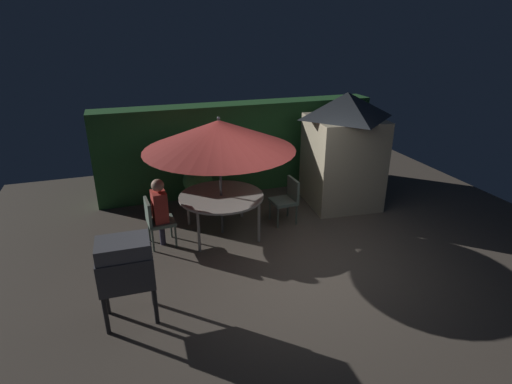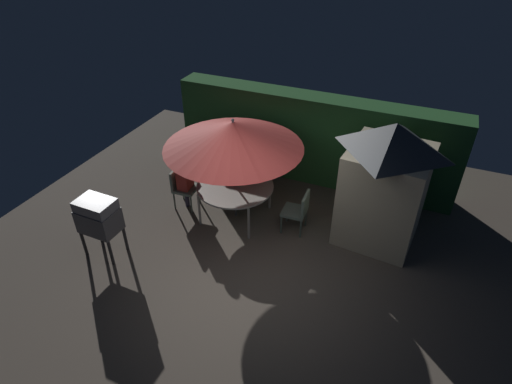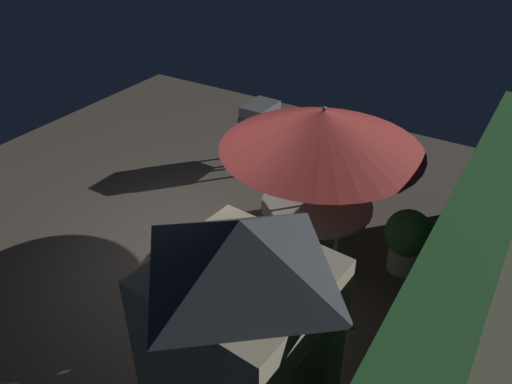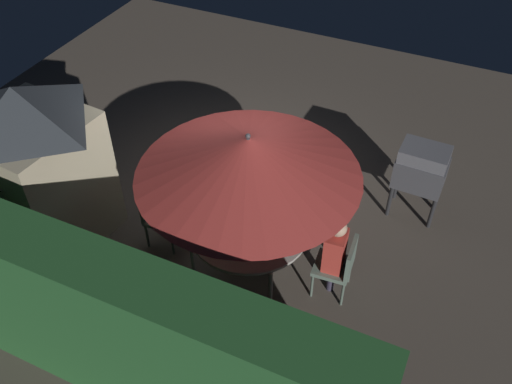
% 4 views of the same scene
% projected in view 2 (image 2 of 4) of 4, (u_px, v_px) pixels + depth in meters
% --- Properties ---
extents(ground_plane, '(11.00, 11.00, 0.00)m').
position_uv_depth(ground_plane, '(251.00, 271.00, 7.61)').
color(ground_plane, brown).
extents(hedge_backdrop, '(6.47, 0.62, 2.05)m').
position_uv_depth(hedge_backdrop, '(312.00, 139.00, 9.67)').
color(hedge_backdrop, '#28602D').
rests_on(hedge_backdrop, ground).
extents(garden_shed, '(1.63, 1.65, 2.43)m').
position_uv_depth(garden_shed, '(385.00, 182.00, 7.77)').
color(garden_shed, '#C6B793').
rests_on(garden_shed, ground).
extents(patio_table, '(1.57, 1.57, 0.77)m').
position_uv_depth(patio_table, '(235.00, 187.00, 8.55)').
color(patio_table, '#B2ADA3').
rests_on(patio_table, ground).
extents(patio_umbrella, '(2.70, 2.70, 2.24)m').
position_uv_depth(patio_umbrella, '(233.00, 135.00, 7.87)').
color(patio_umbrella, '#4C4C51').
rests_on(patio_umbrella, ground).
extents(bbq_grill, '(0.71, 0.51, 1.20)m').
position_uv_depth(bbq_grill, '(98.00, 217.00, 7.55)').
color(bbq_grill, '#47474C').
rests_on(bbq_grill, ground).
extents(chair_near_shed, '(0.50, 0.50, 0.90)m').
position_uv_depth(chair_near_shed, '(182.00, 185.00, 8.99)').
color(chair_near_shed, slate).
rests_on(chair_near_shed, ground).
extents(chair_far_side, '(0.49, 0.48, 0.90)m').
position_uv_depth(chair_far_side, '(299.00, 209.00, 8.27)').
color(chair_far_side, slate).
rests_on(chair_far_side, ground).
extents(potted_plant_by_shed, '(0.63, 0.63, 0.95)m').
position_uv_depth(potted_plant_by_shed, '(251.00, 164.00, 9.68)').
color(potted_plant_by_shed, silver).
rests_on(potted_plant_by_shed, ground).
extents(person_in_red, '(0.27, 0.36, 1.26)m').
position_uv_depth(person_in_red, '(185.00, 175.00, 8.82)').
color(person_in_red, '#CC3D33').
rests_on(person_in_red, ground).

